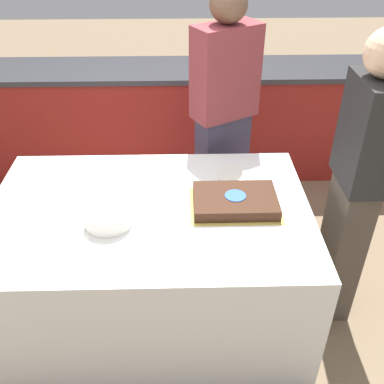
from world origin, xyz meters
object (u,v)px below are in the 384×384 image
(plate_stack, at_px, (108,217))
(person_seated_right, at_px, (357,184))
(person_cutting_cake, at_px, (224,118))
(cake, at_px, (235,201))

(plate_stack, relative_size, person_seated_right, 0.14)
(plate_stack, distance_m, person_seated_right, 1.26)
(person_cutting_cake, bearing_deg, person_seated_right, 98.28)
(cake, relative_size, person_cutting_cake, 0.28)
(plate_stack, bearing_deg, person_cutting_cake, 54.62)
(cake, xyz_separation_m, person_seated_right, (0.61, -0.01, 0.10))
(person_seated_right, bearing_deg, person_cutting_cake, -141.77)
(plate_stack, distance_m, person_cutting_cake, 1.11)
(cake, height_order, plate_stack, plate_stack)
(cake, distance_m, plate_stack, 0.65)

